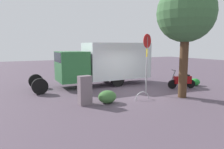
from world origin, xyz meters
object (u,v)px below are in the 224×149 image
Objects in this scene: bike_rack_hoop at (142,100)px; stop_sign at (147,54)px; box_truck_near at (104,62)px; street_tree at (186,14)px; utility_cabinet at (85,90)px; motorcycle at (182,80)px.

stop_sign is at bearing -134.75° from bike_rack_hoop.
stop_sign reaches higher than box_truck_near.
street_tree is 6.32m from utility_cabinet.
box_truck_near is 1.38× the size of street_tree.
box_truck_near reaches higher than bike_rack_hoop.
box_truck_near is at bearing -89.31° from bike_rack_hoop.
motorcycle is 4.09m from bike_rack_hoop.
bike_rack_hoop is (3.89, 1.16, -0.52)m from motorcycle.
stop_sign reaches higher than utility_cabinet.
box_truck_near is at bearing -21.71° from motorcycle.
stop_sign is 2.55m from bike_rack_hoop.
stop_sign is (-0.91, 3.64, 0.63)m from box_truck_near.
box_truck_near is 5.28m from motorcycle.
utility_cabinet is (6.78, 0.69, 0.15)m from motorcycle.
utility_cabinet is at bearing 6.03° from stop_sign.
street_tree is 4.32× the size of utility_cabinet.
motorcycle is at bearing 139.86° from box_truck_near.
bike_rack_hoop is at bearing 90.90° from box_truck_near.
street_tree is at bearing 63.44° from motorcycle.
stop_sign is at bearing -46.10° from street_tree.
box_truck_near is at bearing -65.97° from street_tree.
motorcycle is (-3.94, 3.35, -1.09)m from box_truck_near.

